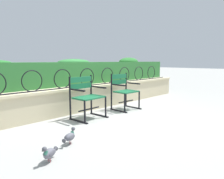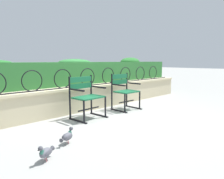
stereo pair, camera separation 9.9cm
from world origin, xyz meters
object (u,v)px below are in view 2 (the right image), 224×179
Objects in this scene: park_chair_left at (86,96)px; pigeon_near_chairs at (46,152)px; park_chair_right at (124,90)px; pigeon_far_side at (67,136)px.

park_chair_left is 1.95m from pigeon_near_chairs.
park_chair_left is 0.99× the size of park_chair_right.
park_chair_right is at bearing -0.89° from park_chair_left.
park_chair_right is 3.11× the size of pigeon_far_side.
park_chair_right is at bearing 22.19° from pigeon_far_side.
pigeon_near_chairs is (-2.66, -1.16, -0.35)m from park_chair_right.
pigeon_far_side is at bearing -138.83° from park_chair_left.
park_chair_right reaches higher than pigeon_near_chairs.
park_chair_left reaches higher than pigeon_near_chairs.
park_chair_right is 2.93m from pigeon_near_chairs.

